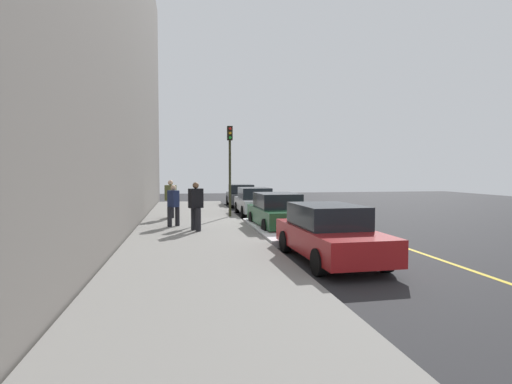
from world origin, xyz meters
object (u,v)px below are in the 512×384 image
rolling_suitcase (170,212)px  pedestrian_black_coat (196,205)px  parked_car_charcoal (241,195)px  traffic_light_pole (230,156)px  pedestrian_navy_coat (173,204)px  parked_car_red (329,233)px  pedestrian_olive_coat (171,198)px  parked_car_green (278,211)px  parked_car_silver (255,201)px

rolling_suitcase → pedestrian_black_coat: bearing=13.7°
parked_car_charcoal → traffic_light_pole: traffic_light_pole is taller
traffic_light_pole → pedestrian_navy_coat: bearing=-40.1°
parked_car_charcoal → pedestrian_navy_coat: size_ratio=2.73×
parked_car_red → pedestrian_olive_coat: 10.53m
parked_car_charcoal → pedestrian_olive_coat: bearing=-29.3°
pedestrian_black_coat → pedestrian_olive_coat: pedestrian_black_coat is taller
parked_car_green → parked_car_red: size_ratio=0.97×
rolling_suitcase → parked_car_green: bearing=48.8°
parked_car_red → traffic_light_pole: bearing=-170.8°
parked_car_red → traffic_light_pole: (-9.85, -1.59, 2.44)m
pedestrian_olive_coat → traffic_light_pole: traffic_light_pole is taller
parked_car_green → pedestrian_olive_coat: (-3.59, -4.47, 0.38)m
parked_car_charcoal → parked_car_silver: (5.86, -0.04, -0.00)m
parked_car_red → rolling_suitcase: (-9.87, -4.55, -0.33)m
parked_car_silver → rolling_suitcase: (1.90, -4.56, -0.33)m
parked_car_silver → traffic_light_pole: 3.50m
pedestrian_navy_coat → pedestrian_black_coat: bearing=31.9°
pedestrian_olive_coat → rolling_suitcase: 0.80m
parked_car_green → traffic_light_pole: bearing=-158.4°
parked_car_charcoal → parked_car_green: (11.71, -0.09, -0.00)m
parked_car_silver → parked_car_green: bearing=-0.5°
pedestrian_black_coat → pedestrian_navy_coat: bearing=-148.1°
traffic_light_pole → pedestrian_black_coat: bearing=-21.5°
pedestrian_black_coat → pedestrian_navy_coat: size_ratio=1.09×
parked_car_charcoal → rolling_suitcase: bearing=-30.7°
parked_car_charcoal → parked_car_silver: same height
parked_car_charcoal → parked_car_silver: bearing=-0.4°
parked_car_charcoal → parked_car_green: bearing=-0.4°
parked_car_green → pedestrian_navy_coat: size_ratio=2.59×
parked_car_green → parked_car_silver: bearing=179.5°
parked_car_red → rolling_suitcase: size_ratio=5.03×
parked_car_green → pedestrian_black_coat: 3.47m
parked_car_red → pedestrian_olive_coat: (-9.51, -4.50, 0.38)m
parked_car_charcoal → parked_car_green: 11.71m
parked_car_green → pedestrian_navy_coat: pedestrian_navy_coat is taller
pedestrian_olive_coat → rolling_suitcase: (-0.36, -0.04, -0.71)m
parked_car_green → pedestrian_navy_coat: 4.33m
parked_car_charcoal → parked_car_silver: 5.86m
parked_car_silver → traffic_light_pole: bearing=-39.8°
pedestrian_navy_coat → rolling_suitcase: 3.31m
parked_car_silver → pedestrian_navy_coat: 6.72m
pedestrian_black_coat → traffic_light_pole: size_ratio=0.41×
pedestrian_olive_coat → rolling_suitcase: bearing=-173.2°
parked_car_silver → rolling_suitcase: size_ratio=4.91×
parked_car_red → pedestrian_navy_coat: 7.91m
rolling_suitcase → pedestrian_olive_coat: bearing=6.8°
pedestrian_olive_coat → parked_car_charcoal: bearing=150.7°
parked_car_charcoal → pedestrian_black_coat: pedestrian_black_coat is taller
parked_car_green → traffic_light_pole: size_ratio=0.98×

